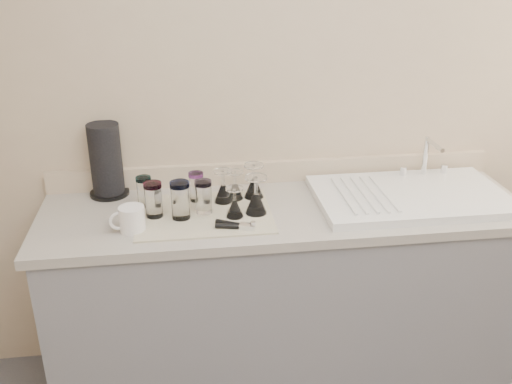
{
  "coord_description": "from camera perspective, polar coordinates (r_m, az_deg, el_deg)",
  "views": [
    {
      "loc": [
        -0.42,
        -0.94,
        1.94
      ],
      "look_at": [
        -0.13,
        1.15,
        1.0
      ],
      "focal_mm": 40.0,
      "sensor_mm": 36.0,
      "label": 1
    }
  ],
  "objects": [
    {
      "name": "room_envelope",
      "position": [
        1.1,
        15.22,
        2.79
      ],
      "size": [
        3.54,
        3.5,
        2.52
      ],
      "color": "#57575C",
      "rests_on": "ground"
    },
    {
      "name": "white_mug",
      "position": [
        2.25,
        -12.37,
        -2.68
      ],
      "size": [
        0.15,
        0.12,
        0.1
      ],
      "color": "white",
      "rests_on": "counter_unit"
    },
    {
      "name": "goblet_front_right",
      "position": [
        2.32,
        0.0,
        -0.88
      ],
      "size": [
        0.09,
        0.09,
        0.16
      ],
      "color": "white",
      "rests_on": "dish_towel"
    },
    {
      "name": "tumbler_lavender",
      "position": [
        2.33,
        -5.27,
        -0.46
      ],
      "size": [
        0.07,
        0.07,
        0.14
      ],
      "color": "white",
      "rests_on": "dish_towel"
    },
    {
      "name": "goblet_back_left",
      "position": [
        2.46,
        -2.1,
        0.26
      ],
      "size": [
        0.07,
        0.07,
        0.13
      ],
      "color": "white",
      "rests_on": "dish_towel"
    },
    {
      "name": "can_opener",
      "position": [
        2.22,
        -2.07,
        -3.36
      ],
      "size": [
        0.16,
        0.1,
        0.02
      ],
      "color": "silver",
      "rests_on": "dish_towel"
    },
    {
      "name": "counter_unit",
      "position": [
        2.64,
        2.77,
        -10.35
      ],
      "size": [
        2.06,
        0.62,
        0.9
      ],
      "color": "slate",
      "rests_on": "ground"
    },
    {
      "name": "tumbler_teal",
      "position": [
        2.43,
        -11.11,
        0.11
      ],
      "size": [
        0.06,
        0.06,
        0.13
      ],
      "color": "white",
      "rests_on": "dish_towel"
    },
    {
      "name": "goblet_extra",
      "position": [
        2.43,
        -3.29,
        0.09
      ],
      "size": [
        0.08,
        0.08,
        0.14
      ],
      "color": "white",
      "rests_on": "dish_towel"
    },
    {
      "name": "tumbler_purple",
      "position": [
        2.45,
        -5.99,
        0.56
      ],
      "size": [
        0.06,
        0.06,
        0.13
      ],
      "color": "white",
      "rests_on": "dish_towel"
    },
    {
      "name": "tumbler_blue",
      "position": [
        2.29,
        -7.58,
        -0.79
      ],
      "size": [
        0.08,
        0.08,
        0.16
      ],
      "color": "white",
      "rests_on": "dish_towel"
    },
    {
      "name": "paper_towel_roll",
      "position": [
        2.56,
        -14.76,
        3.02
      ],
      "size": [
        0.17,
        0.17,
        0.32
      ],
      "color": "black",
      "rests_on": "counter_unit"
    },
    {
      "name": "tumbler_magenta",
      "position": [
        2.32,
        -10.21,
        -0.73
      ],
      "size": [
        0.07,
        0.07,
        0.15
      ],
      "color": "white",
      "rests_on": "dish_towel"
    },
    {
      "name": "dish_towel",
      "position": [
        2.35,
        -5.21,
        -2.19
      ],
      "size": [
        0.55,
        0.42,
        0.01
      ],
      "primitive_type": "cube",
      "color": "beige",
      "rests_on": "counter_unit"
    },
    {
      "name": "sink_unit",
      "position": [
        2.56,
        15.2,
        -0.33
      ],
      "size": [
        0.82,
        0.5,
        0.22
      ],
      "color": "white",
      "rests_on": "counter_unit"
    },
    {
      "name": "goblet_back_right",
      "position": [
        2.47,
        -0.22,
        0.59
      ],
      "size": [
        0.08,
        0.08,
        0.15
      ],
      "color": "white",
      "rests_on": "dish_towel"
    },
    {
      "name": "goblet_front_left",
      "position": [
        2.3,
        -2.15,
        -1.5
      ],
      "size": [
        0.07,
        0.07,
        0.13
      ],
      "color": "white",
      "rests_on": "dish_towel"
    }
  ]
}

